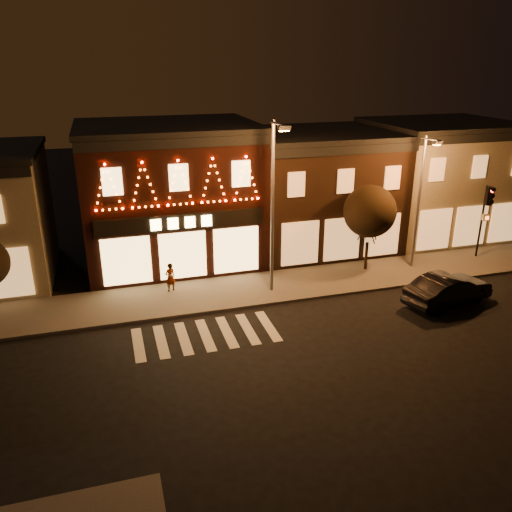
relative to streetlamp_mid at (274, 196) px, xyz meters
name	(u,v)px	position (x,y,z in m)	size (l,w,h in m)	color
ground	(226,385)	(-4.29, -7.24, -5.37)	(120.00, 120.00, 0.00)	black
sidewalk_far	(228,292)	(-2.29, 0.76, -5.29)	(44.00, 4.00, 0.15)	#47423D
building_pulp	(170,194)	(-4.29, 6.74, -1.20)	(10.20, 8.34, 8.30)	black
building_right_a	(317,189)	(5.21, 6.76, -1.60)	(9.20, 8.28, 7.50)	black
building_right_b	(437,178)	(14.21, 6.76, -1.45)	(9.20, 8.28, 7.80)	#716750
traffic_signal_far	(486,207)	(13.94, 1.28, -2.01)	(0.41, 0.52, 4.49)	black
streetlamp_mid	(274,196)	(0.00, 0.00, 0.00)	(0.57, 2.03, 8.89)	#59595E
streetlamp_right	(421,193)	(9.03, 0.89, -0.72)	(0.69, 1.75, 7.66)	#59595E
tree_right	(370,211)	(6.24, 1.50, -1.71)	(3.00, 3.00, 5.01)	black
dark_sedan	(448,289)	(8.17, -3.59, -4.57)	(1.70, 4.87, 1.60)	black
pedestrian	(170,277)	(-5.17, 1.68, -4.43)	(0.57, 0.38, 1.57)	gray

